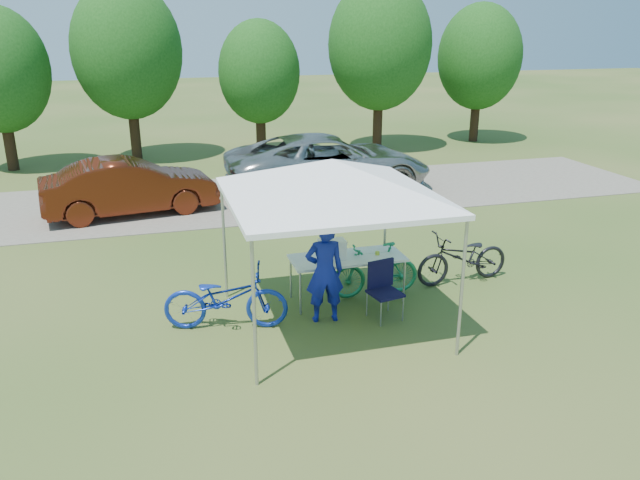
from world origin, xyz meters
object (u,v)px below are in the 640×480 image
(folding_table, at_px, (347,259))
(bike_dark, at_px, (463,258))
(bike_blue, at_px, (226,298))
(bike_green, at_px, (375,270))
(cyclist, at_px, (325,272))
(cooler, at_px, (332,249))
(folding_chair, at_px, (383,284))
(minivan, at_px, (328,163))
(sedan, at_px, (130,187))

(folding_table, relative_size, bike_dark, 1.05)
(bike_blue, relative_size, bike_green, 1.20)
(cyclist, xyz_separation_m, bike_green, (1.14, 0.71, -0.37))
(cooler, distance_m, bike_dark, 2.67)
(bike_blue, bearing_deg, cyclist, -82.88)
(cooler, distance_m, cyclist, 0.75)
(cyclist, height_order, bike_green, cyclist)
(folding_chair, relative_size, bike_blue, 0.48)
(bike_dark, bearing_deg, cyclist, -78.65)
(folding_chair, height_order, cyclist, cyclist)
(folding_table, xyz_separation_m, cooler, (-0.28, 0.00, 0.21))
(bike_dark, xyz_separation_m, minivan, (-0.52, 7.19, 0.35))
(folding_chair, xyz_separation_m, cooler, (-0.65, 0.77, 0.41))
(cyclist, xyz_separation_m, bike_blue, (-1.59, 0.17, -0.35))
(folding_table, bearing_deg, bike_blue, -167.18)
(cyclist, relative_size, bike_blue, 0.88)
(bike_green, distance_m, sedan, 7.70)
(bike_blue, height_order, bike_dark, bike_blue)
(folding_chair, xyz_separation_m, sedan, (-4.05, 7.25, 0.16))
(cooler, bearing_deg, sedan, 117.71)
(folding_chair, relative_size, cooler, 2.10)
(folding_chair, distance_m, bike_blue, 2.58)
(bike_dark, relative_size, sedan, 0.44)
(cyclist, bearing_deg, sedan, -61.87)
(folding_table, xyz_separation_m, bike_dark, (2.35, 0.17, -0.27))
(cooler, relative_size, bike_blue, 0.23)
(bike_dark, bearing_deg, bike_blue, -86.10)
(cyclist, height_order, bike_blue, cyclist)
(folding_table, distance_m, cooler, 0.35)
(cyclist, height_order, minivan, cyclist)
(folding_table, relative_size, bike_blue, 1.00)
(minivan, relative_size, sedan, 1.37)
(bike_blue, distance_m, sedan, 7.14)
(bike_green, bearing_deg, bike_blue, -78.85)
(bike_blue, xyz_separation_m, minivan, (4.02, 7.85, 0.32))
(cooler, bearing_deg, cyclist, -116.23)
(bike_blue, relative_size, minivan, 0.33)
(folding_table, relative_size, cooler, 4.35)
(folding_table, distance_m, bike_blue, 2.27)
(sedan, bearing_deg, bike_dark, -145.36)
(bike_dark, distance_m, minivan, 7.21)
(bike_dark, xyz_separation_m, sedan, (-6.03, 6.31, 0.23))
(sedan, bearing_deg, bike_blue, -177.00)
(bike_green, xyz_separation_m, bike_dark, (1.81, 0.12, 0.00))
(folding_chair, distance_m, cooler, 1.09)
(bike_green, height_order, sedan, sedan)
(cooler, bearing_deg, folding_table, -0.00)
(folding_table, xyz_separation_m, minivan, (1.83, 7.35, 0.07))
(folding_table, relative_size, sedan, 0.46)
(cooler, relative_size, bike_green, 0.28)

